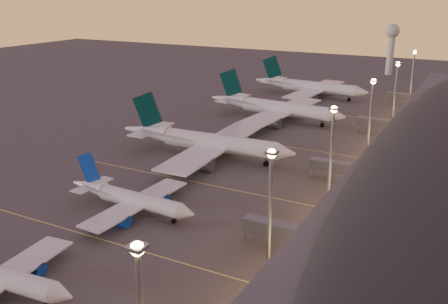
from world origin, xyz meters
TOP-DOWN VIEW (x-y plane):
  - ground at (0.00, 0.00)m, footprint 700.00×700.00m
  - airliner_narrow_north at (-6.03, 9.91)m, footprint 38.64×34.46m
  - airliner_wide_near at (-11.50, 56.45)m, footprint 63.71×58.00m
  - airliner_wide_mid at (-10.22, 113.79)m, footprint 63.84×58.39m
  - airliner_wide_far at (-12.96, 167.23)m, footprint 62.75×57.30m
  - light_masts at (36.00, 65.00)m, footprint 2.20×217.20m
  - radar_tower at (10.00, 260.00)m, footprint 9.00×9.00m
  - lane_markings at (0.00, 40.00)m, footprint 90.00×180.36m

SIDE VIEW (x-z plane):
  - ground at x=0.00m, z-range 0.00..0.00m
  - lane_markings at x=0.00m, z-range 0.01..0.01m
  - airliner_narrow_north at x=-6.03m, z-range -3.34..10.49m
  - airliner_wide_far at x=-12.96m, z-range -4.87..15.20m
  - airliner_wide_near at x=-11.50m, z-range -4.95..15.45m
  - airliner_wide_mid at x=-10.22m, z-range -4.95..15.46m
  - light_masts at x=36.00m, z-range 4.60..30.50m
  - radar_tower at x=10.00m, z-range 5.62..38.12m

